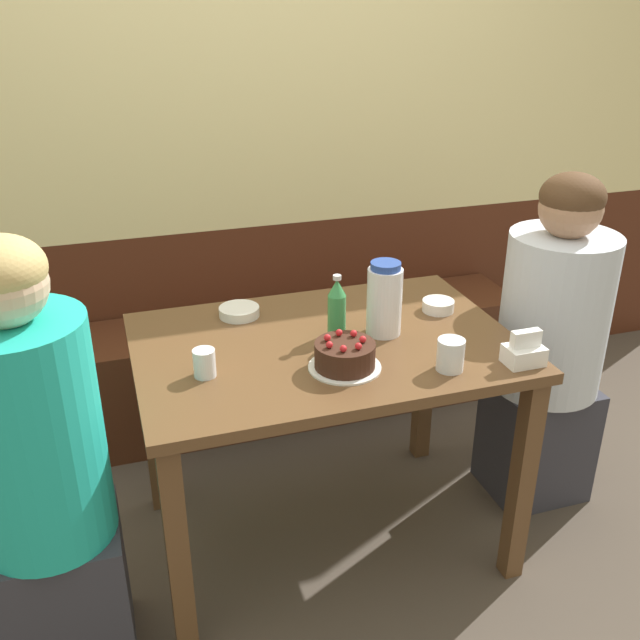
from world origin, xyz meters
TOP-DOWN VIEW (x-y plane):
  - ground_plane at (0.00, 0.00)m, footprint 12.00×12.00m
  - back_wall at (0.00, 1.05)m, footprint 4.80×0.04m
  - bench_seat at (0.00, 0.83)m, footprint 2.29×0.38m
  - dining_table at (0.00, 0.00)m, footprint 1.16×0.80m
  - birthday_cake at (-0.00, -0.18)m, footprint 0.21×0.21m
  - water_pitcher at (0.19, 0.00)m, footprint 0.11×0.11m
  - soju_bottle at (0.05, 0.03)m, footprint 0.06×0.06m
  - napkin_holder at (0.50, -0.31)m, footprint 0.11×0.08m
  - bowl_soup_white at (0.43, 0.10)m, footprint 0.11×0.11m
  - bowl_rice_small at (-0.21, 0.26)m, footprint 0.13×0.13m
  - glass_water_tall at (-0.39, -0.10)m, footprint 0.06×0.06m
  - glass_tumbler_short at (0.28, -0.28)m, footprint 0.08×0.08m
  - person_teal_shirt at (0.84, 0.02)m, footprint 0.37×0.37m
  - person_pale_blue_shirt at (-0.84, -0.24)m, footprint 0.34×0.34m

SIDE VIEW (x-z plane):
  - ground_plane at x=0.00m, z-range 0.00..0.00m
  - bench_seat at x=0.00m, z-range 0.00..0.48m
  - person_teal_shirt at x=0.84m, z-range 0.00..1.22m
  - person_pale_blue_shirt at x=-0.84m, z-range -0.01..1.25m
  - dining_table at x=0.00m, z-range 0.27..1.04m
  - bowl_rice_small at x=-0.21m, z-range 0.77..0.80m
  - bowl_soup_white at x=0.43m, z-range 0.77..0.80m
  - napkin_holder at x=0.50m, z-range 0.75..0.86m
  - birthday_cake at x=0.00m, z-range 0.76..0.86m
  - glass_water_tall at x=-0.39m, z-range 0.77..0.85m
  - glass_tumbler_short at x=0.28m, z-range 0.77..0.86m
  - soju_bottle at x=0.05m, z-range 0.76..0.96m
  - water_pitcher at x=0.19m, z-range 0.76..1.00m
  - back_wall at x=0.00m, z-range 0.00..2.50m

